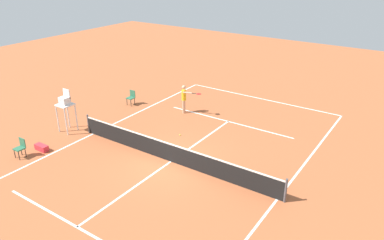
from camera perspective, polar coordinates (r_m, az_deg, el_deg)
The scene contains 9 objects.
ground_plane at distance 17.78m, azimuth -3.27°, elevation -6.40°, with size 60.00×60.00×0.00m, color #AD5933.
court_lines at distance 17.78m, azimuth -3.27°, elevation -6.39°, with size 10.82×20.59×0.01m.
tennis_net at distance 17.53m, azimuth -3.31°, elevation -5.00°, with size 11.42×0.10×1.07m.
player_serving at distance 22.74m, azimuth -1.15°, elevation 3.63°, with size 1.34×0.50×1.79m.
tennis_ball at distance 20.21m, azimuth -1.85°, elevation -2.31°, with size 0.07×0.07×0.07m, color #CCE033.
umpire_chair at distance 21.24m, azimuth -18.94°, elevation 2.33°, with size 0.80×0.80×2.41m.
courtside_chair_near at distance 19.72m, azimuth -24.92°, elevation -3.79°, with size 0.44×0.46×0.95m.
courtside_chair_mid at distance 24.55m, azimuth -9.34°, elevation 3.54°, with size 0.44×0.46×0.95m.
equipment_bag at distance 20.13m, azimuth -22.16°, elevation -3.96°, with size 0.76×0.32×0.30m, color red.
Camera 1 is at (-9.41, 12.12, 8.98)m, focal length 34.62 mm.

